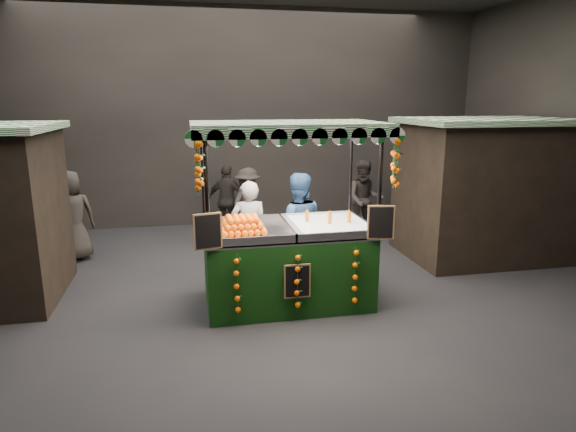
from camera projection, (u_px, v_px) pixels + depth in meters
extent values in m
plane|color=black|center=(265.00, 303.00, 7.28)|extent=(12.00, 12.00, 0.00)
cube|color=black|center=(230.00, 118.00, 11.47)|extent=(12.00, 0.10, 5.00)
cube|color=black|center=(459.00, 214.00, 1.94)|extent=(12.00, 0.10, 5.00)
cube|color=black|center=(483.00, 191.00, 9.28)|extent=(2.80, 2.00, 2.50)
cube|color=#12561F|center=(489.00, 121.00, 8.98)|extent=(3.00, 2.20, 0.10)
cube|color=#0B330B|center=(287.00, 268.00, 7.20)|extent=(2.34, 1.28, 1.06)
cube|color=silver|center=(287.00, 232.00, 7.08)|extent=(2.34, 1.28, 0.04)
cylinder|color=black|center=(209.00, 234.00, 6.23)|extent=(0.05, 0.05, 2.55)
cylinder|color=black|center=(378.00, 225.00, 6.68)|extent=(0.05, 0.05, 2.55)
cylinder|color=black|center=(205.00, 213.00, 7.39)|extent=(0.05, 0.05, 2.55)
cylinder|color=black|center=(349.00, 207.00, 7.83)|extent=(0.05, 0.05, 2.55)
cube|color=#12561F|center=(287.00, 125.00, 6.73)|extent=(2.60, 1.54, 0.09)
cube|color=white|center=(330.00, 225.00, 7.19)|extent=(1.04, 1.15, 0.09)
cube|color=black|center=(208.00, 231.00, 6.16)|extent=(0.36, 0.10, 0.47)
cube|color=black|center=(381.00, 222.00, 6.61)|extent=(0.36, 0.10, 0.47)
cube|color=black|center=(297.00, 281.00, 6.54)|extent=(0.36, 0.03, 0.47)
imported|color=gray|center=(249.00, 231.00, 8.07)|extent=(0.62, 0.42, 1.67)
imported|color=navy|center=(297.00, 227.00, 8.05)|extent=(0.96, 0.80, 1.80)
imported|color=#2D2824|center=(7.00, 210.00, 9.23)|extent=(0.79, 0.70, 1.82)
imported|color=#292321|center=(365.00, 199.00, 10.58)|extent=(0.94, 0.80, 1.68)
imported|color=black|center=(228.00, 201.00, 10.67)|extent=(1.01, 0.76, 1.59)
imported|color=#2C2623|center=(248.00, 203.00, 10.56)|extent=(1.08, 1.11, 1.53)
imported|color=#2D2924|center=(72.00, 216.00, 9.07)|extent=(0.97, 0.81, 1.69)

